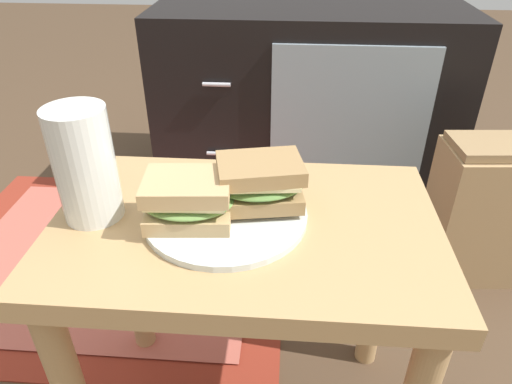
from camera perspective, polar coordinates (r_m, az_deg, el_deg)
side_table at (r=0.72m, az=-1.25°, el=-9.37°), size 0.56×0.36×0.46m
tv_cabinet at (r=1.59m, az=6.25°, el=11.57°), size 0.96×0.46×0.58m
area_rug at (r=1.37m, az=-17.47°, el=-7.49°), size 0.97×0.81×0.01m
plate at (r=0.67m, az=-3.75°, el=-2.84°), size 0.24×0.24×0.01m
sandwich_front at (r=0.64m, az=-8.37°, el=-0.93°), size 0.13×0.10×0.07m
sandwich_back at (r=0.66m, az=0.49°, el=1.24°), size 0.14×0.11×0.07m
beer_glass at (r=0.68m, az=-20.21°, el=2.87°), size 0.08×0.08×0.17m
paper_bag at (r=1.29m, az=26.00°, el=-2.12°), size 0.24×0.18×0.38m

